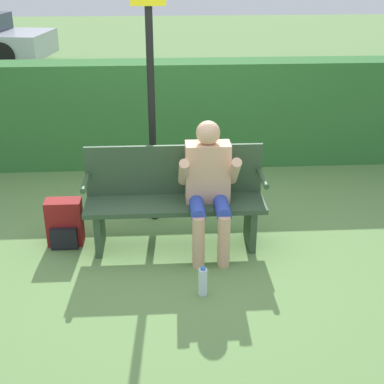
{
  "coord_description": "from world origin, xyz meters",
  "views": [
    {
      "loc": [
        -0.11,
        -4.45,
        2.57
      ],
      "look_at": [
        0.15,
        -0.1,
        0.6
      ],
      "focal_mm": 50.0,
      "sensor_mm": 36.0,
      "label": 1
    }
  ],
  "objects_px": {
    "backpack": "(65,224)",
    "signpost": "(151,87)",
    "park_bench": "(175,197)",
    "water_bottle": "(203,282)",
    "person_seated": "(208,182)"
  },
  "relations": [
    {
      "from": "backpack",
      "to": "signpost",
      "type": "bearing_deg",
      "value": 29.09
    },
    {
      "from": "park_bench",
      "to": "water_bottle",
      "type": "xyz_separation_m",
      "value": [
        0.19,
        -0.88,
        -0.35
      ]
    },
    {
      "from": "park_bench",
      "to": "person_seated",
      "type": "bearing_deg",
      "value": -22.23
    },
    {
      "from": "person_seated",
      "to": "water_bottle",
      "type": "distance_m",
      "value": 0.95
    },
    {
      "from": "person_seated",
      "to": "backpack",
      "type": "relative_size",
      "value": 2.71
    },
    {
      "from": "person_seated",
      "to": "water_bottle",
      "type": "height_order",
      "value": "person_seated"
    },
    {
      "from": "park_bench",
      "to": "backpack",
      "type": "xyz_separation_m",
      "value": [
        -1.05,
        0.04,
        -0.26
      ]
    },
    {
      "from": "park_bench",
      "to": "signpost",
      "type": "relative_size",
      "value": 0.67
    },
    {
      "from": "person_seated",
      "to": "signpost",
      "type": "bearing_deg",
      "value": 128.24
    },
    {
      "from": "person_seated",
      "to": "backpack",
      "type": "bearing_deg",
      "value": 173.16
    },
    {
      "from": "backpack",
      "to": "signpost",
      "type": "height_order",
      "value": "signpost"
    },
    {
      "from": "water_bottle",
      "to": "signpost",
      "type": "bearing_deg",
      "value": 105.78
    },
    {
      "from": "backpack",
      "to": "park_bench",
      "type": "bearing_deg",
      "value": -2.11
    },
    {
      "from": "person_seated",
      "to": "water_bottle",
      "type": "xyz_separation_m",
      "value": [
        -0.11,
        -0.76,
        -0.55
      ]
    },
    {
      "from": "signpost",
      "to": "park_bench",
      "type": "bearing_deg",
      "value": -68.76
    }
  ]
}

